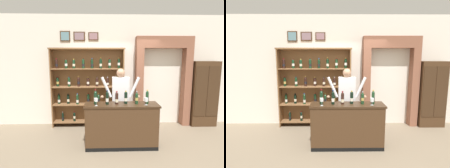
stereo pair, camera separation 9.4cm
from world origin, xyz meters
The scene contains 15 objects.
ground_plane centered at (0.00, 0.00, -0.01)m, with size 14.00×14.00×0.02m, color #7A6B56.
back_wall centered at (0.00, 1.53, 1.61)m, with size 12.00×0.19×3.22m.
wine_shelf centered at (-0.75, 1.32, 1.22)m, with size 2.11×0.33×2.28m.
archway_doorway centered at (1.43, 1.40, 1.46)m, with size 1.61×0.45×2.60m.
side_cabinet centered at (2.64, 1.24, 0.95)m, with size 0.74×0.38×1.91m.
tasting_counter centered at (0.11, 0.00, 0.50)m, with size 1.64×0.50×0.99m.
shopkeeper centered at (0.12, 0.49, 1.08)m, with size 0.99×0.22×1.74m.
tasting_bottle_vin_santo centered at (-0.47, 0.03, 1.14)m, with size 0.07×0.07×0.33m.
tasting_bottle_grappa centered at (-0.21, -0.01, 1.14)m, with size 0.07×0.07×0.32m.
tasting_bottle_prosecco centered at (0.00, 0.00, 1.13)m, with size 0.07×0.07×0.29m.
tasting_bottle_chianti centered at (0.20, 0.04, 1.13)m, with size 0.07×0.07×0.29m.
tasting_bottle_rosso centered at (0.44, 0.00, 1.13)m, with size 0.07×0.07×0.29m.
tasting_bottle_brunello centered at (0.68, 0.01, 1.14)m, with size 0.07×0.07×0.32m.
wine_glass_left centered at (-0.45, -0.12, 1.11)m, with size 0.07×0.07×0.16m.
wine_glass_spare centered at (0.64, -0.09, 1.11)m, with size 0.08×0.08×0.16m.
Camera 1 is at (-0.24, -3.85, 2.03)m, focal length 28.77 mm.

